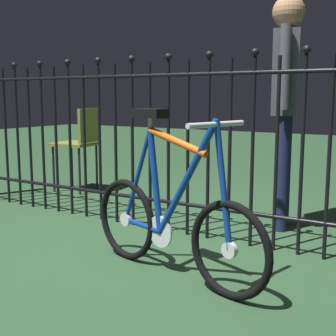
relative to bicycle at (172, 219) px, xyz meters
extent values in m
plane|color=#254429|center=(-0.39, 0.08, -0.32)|extent=(20.00, 20.00, 0.00)
cylinder|color=black|center=(-2.22, 0.72, 0.29)|extent=(0.02, 0.02, 1.22)
cylinder|color=black|center=(-2.06, 0.72, 0.29)|extent=(0.02, 0.02, 1.22)
sphere|color=black|center=(-2.06, 0.72, 0.93)|extent=(0.05, 0.05, 0.05)
cylinder|color=black|center=(-1.90, 0.72, 0.29)|extent=(0.02, 0.02, 1.22)
cylinder|color=black|center=(-1.74, 0.72, 0.29)|extent=(0.02, 0.02, 1.22)
sphere|color=black|center=(-1.74, 0.72, 0.93)|extent=(0.05, 0.05, 0.05)
cylinder|color=black|center=(-1.58, 0.72, 0.29)|extent=(0.02, 0.02, 1.22)
cylinder|color=black|center=(-1.42, 0.72, 0.29)|extent=(0.02, 0.02, 1.22)
sphere|color=black|center=(-1.42, 0.72, 0.93)|extent=(0.05, 0.05, 0.05)
cylinder|color=black|center=(-1.27, 0.72, 0.29)|extent=(0.02, 0.02, 1.22)
cylinder|color=black|center=(-1.11, 0.72, 0.29)|extent=(0.02, 0.02, 1.22)
sphere|color=black|center=(-1.11, 0.72, 0.93)|extent=(0.05, 0.05, 0.05)
cylinder|color=black|center=(-0.95, 0.72, 0.29)|extent=(0.02, 0.02, 1.22)
cylinder|color=black|center=(-0.79, 0.72, 0.29)|extent=(0.02, 0.02, 1.22)
sphere|color=black|center=(-0.79, 0.72, 0.93)|extent=(0.05, 0.05, 0.05)
cylinder|color=black|center=(-0.63, 0.72, 0.29)|extent=(0.02, 0.02, 1.22)
cylinder|color=black|center=(-0.47, 0.72, 0.29)|extent=(0.02, 0.02, 1.22)
sphere|color=black|center=(-0.47, 0.72, 0.93)|extent=(0.05, 0.05, 0.05)
cylinder|color=black|center=(-0.31, 0.72, 0.29)|extent=(0.02, 0.02, 1.22)
cylinder|color=black|center=(-0.15, 0.72, 0.29)|extent=(0.02, 0.02, 1.22)
sphere|color=black|center=(-0.15, 0.72, 0.93)|extent=(0.05, 0.05, 0.05)
cylinder|color=black|center=(0.01, 0.72, 0.29)|extent=(0.02, 0.02, 1.22)
cylinder|color=black|center=(0.17, 0.72, 0.29)|extent=(0.02, 0.02, 1.22)
sphere|color=black|center=(0.17, 0.72, 0.93)|extent=(0.05, 0.05, 0.05)
cylinder|color=black|center=(0.32, 0.72, 0.29)|extent=(0.02, 0.02, 1.22)
cylinder|color=black|center=(0.48, 0.72, 0.29)|extent=(0.02, 0.02, 1.22)
sphere|color=black|center=(0.48, 0.72, 0.93)|extent=(0.05, 0.05, 0.05)
cylinder|color=black|center=(0.64, 0.72, 0.29)|extent=(0.02, 0.02, 1.22)
cylinder|color=black|center=(-0.39, 0.72, -0.10)|extent=(4.62, 0.03, 0.03)
cylinder|color=black|center=(-0.39, 0.72, 0.80)|extent=(4.62, 0.03, 0.03)
torus|color=black|center=(-0.38, 0.09, -0.08)|extent=(0.48, 0.15, 0.49)
cylinder|color=silver|center=(-0.38, 0.09, -0.08)|extent=(0.09, 0.05, 0.08)
torus|color=black|center=(0.38, -0.09, -0.08)|extent=(0.48, 0.15, 0.49)
cylinder|color=silver|center=(0.38, -0.09, -0.08)|extent=(0.09, 0.05, 0.08)
cylinder|color=navy|center=(0.10, -0.02, 0.23)|extent=(0.42, 0.14, 0.65)
cylinder|color=#EA5914|center=(0.03, -0.01, 0.42)|extent=(0.41, 0.13, 0.13)
cylinder|color=navy|center=(-0.13, 0.03, 0.19)|extent=(0.12, 0.06, 0.57)
cylinder|color=navy|center=(-0.23, 0.06, -0.08)|extent=(0.30, 0.10, 0.04)
cylinder|color=navy|center=(-0.27, 0.07, 0.20)|extent=(0.24, 0.08, 0.56)
cylinder|color=navy|center=(0.34, -0.08, 0.23)|extent=(0.13, 0.06, 0.62)
cylinder|color=silver|center=(0.29, -0.07, 0.53)|extent=(0.03, 0.03, 0.02)
cylinder|color=silver|center=(0.29, -0.07, 0.52)|extent=(0.12, 0.40, 0.03)
cylinder|color=silver|center=(-0.17, 0.04, 0.51)|extent=(0.03, 0.03, 0.07)
cube|color=black|center=(-0.17, 0.04, 0.56)|extent=(0.22, 0.13, 0.05)
cylinder|color=silver|center=(-0.09, 0.02, -0.09)|extent=(0.18, 0.05, 0.18)
cylinder|color=black|center=(-2.22, 1.28, -0.08)|extent=(0.02, 0.02, 0.48)
cylinder|color=black|center=(-2.26, 1.60, -0.08)|extent=(0.02, 0.02, 0.48)
cylinder|color=black|center=(-1.90, 1.33, -0.08)|extent=(0.02, 0.02, 0.48)
cylinder|color=black|center=(-1.95, 1.64, -0.08)|extent=(0.02, 0.02, 0.48)
cube|color=olive|center=(-2.08, 1.46, 0.17)|extent=(0.45, 0.45, 0.03)
cube|color=olive|center=(-1.90, 1.49, 0.37)|extent=(0.08, 0.38, 0.34)
cylinder|color=#191E3F|center=(0.22, 1.17, 0.10)|extent=(0.11, 0.11, 0.84)
cylinder|color=#191E3F|center=(0.17, 1.33, 0.10)|extent=(0.11, 0.11, 0.84)
cube|color=#3F3F47|center=(0.19, 1.25, 0.82)|extent=(0.25, 0.34, 0.60)
cylinder|color=#3F3F47|center=(0.25, 1.05, 0.85)|extent=(0.08, 0.08, 0.57)
cylinder|color=#3F3F47|center=(0.14, 1.44, 0.85)|extent=(0.08, 0.08, 0.57)
sphere|color=#8C6647|center=(0.19, 1.25, 1.24)|extent=(0.23, 0.23, 0.23)
camera|label=1|loc=(1.27, -2.06, 0.66)|focal=49.44mm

